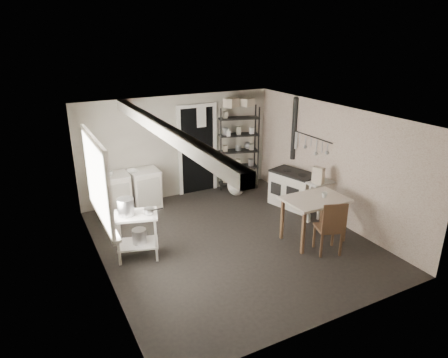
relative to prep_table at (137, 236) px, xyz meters
name	(u,v)px	position (x,y,z in m)	size (l,w,h in m)	color
floor	(232,240)	(1.66, -0.24, -0.40)	(5.00, 5.00, 0.00)	black
ceiling	(233,116)	(1.66, -0.24, 1.90)	(5.00, 5.00, 0.00)	silver
wall_back	(179,147)	(1.66, 2.26, 0.75)	(4.50, 0.02, 2.30)	#AFA795
wall_front	(331,247)	(1.66, -2.74, 0.75)	(4.50, 0.02, 2.30)	#AFA795
wall_left	(99,207)	(-0.59, -0.24, 0.75)	(0.02, 5.00, 2.30)	#AFA795
wall_right	(332,163)	(3.91, -0.24, 0.75)	(0.02, 5.00, 2.30)	#AFA795
window	(96,180)	(-0.56, -0.04, 1.10)	(0.12, 1.76, 1.28)	white
doorway	(198,151)	(2.11, 2.23, 0.60)	(0.96, 0.10, 2.08)	white
ceiling_beam	(163,130)	(0.46, -0.24, 1.80)	(0.18, 5.00, 0.18)	white
wallpaper_panel	(332,163)	(3.90, -0.24, 0.75)	(0.01, 5.00, 2.30)	beige
utensil_rail	(311,137)	(3.85, 0.36, 1.15)	(0.06, 1.20, 0.44)	#B4B4B6
prep_table	(137,236)	(0.00, 0.00, 0.00)	(0.69, 0.50, 0.79)	white
stockpot	(126,207)	(-0.14, 0.03, 0.54)	(0.27, 0.27, 0.29)	#B4B4B6
saucepan	(149,211)	(0.19, -0.10, 0.45)	(0.16, 0.16, 0.09)	#B4B4B6
bucket	(139,236)	(0.03, -0.02, -0.02)	(0.23, 0.23, 0.26)	#B4B4B6
base_cabinets	(131,189)	(0.42, 1.94, 0.06)	(1.28, 0.55, 0.84)	silver
mixing_bowl	(132,168)	(0.46, 1.88, 0.56)	(0.29, 0.29, 0.07)	white
counter_cup	(110,170)	(0.02, 1.89, 0.57)	(0.13, 0.13, 0.10)	white
shelf_rack	(238,149)	(3.08, 2.05, 0.55)	(0.94, 0.36, 1.98)	black
shelf_jar	(228,134)	(2.78, 1.99, 0.96)	(0.08, 0.08, 0.18)	white
storage_box_a	(231,106)	(2.88, 2.05, 1.61)	(0.29, 0.25, 0.20)	beige
storage_box_b	(247,105)	(3.27, 2.00, 1.59)	(0.27, 0.25, 0.18)	beige
stove	(294,187)	(3.58, 0.49, 0.04)	(0.55, 0.99, 0.78)	silver
stovepipe	(294,129)	(3.86, 0.96, 1.19)	(0.11, 0.11, 1.46)	black
side_ledge	(319,200)	(3.61, -0.30, 0.03)	(0.54, 0.29, 0.83)	white
oats_box	(318,174)	(3.50, -0.34, 0.61)	(0.13, 0.22, 0.32)	beige
work_table	(313,221)	(2.98, -0.90, -0.02)	(1.08, 0.76, 0.82)	beige
table_cup	(324,198)	(3.14, -0.95, 0.41)	(0.10, 0.10, 0.10)	white
chair	(329,226)	(2.93, -1.34, 0.08)	(0.40, 0.42, 0.97)	#513422
flour_sack	(237,186)	(2.79, 1.59, -0.16)	(0.45, 0.38, 0.53)	silver
floor_crock	(308,218)	(3.39, -0.26, -0.33)	(0.11, 0.11, 0.14)	white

